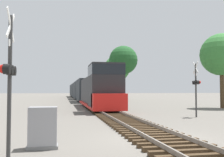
{
  "coord_description": "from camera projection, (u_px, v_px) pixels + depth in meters",
  "views": [
    {
      "loc": [
        -3.84,
        -10.31,
        1.98
      ],
      "look_at": [
        -0.61,
        6.85,
        2.8
      ],
      "focal_mm": 42.0,
      "sensor_mm": 36.0,
      "label": 1
    }
  ],
  "objects": [
    {
      "name": "tree_mid_background",
      "position": [
        123.0,
        60.0,
        45.58
      ],
      "size": [
        4.99,
        4.99,
        9.81
      ],
      "color": "brown",
      "rests_on": "ground"
    },
    {
      "name": "crossing_signal_far",
      "position": [
        196.0,
        84.0,
        19.66
      ],
      "size": [
        0.41,
        1.01,
        4.19
      ],
      "rotation": [
        0.0,
        0.0,
        1.46
      ],
      "color": "#333333",
      "rests_on": "ground"
    },
    {
      "name": "relay_cabinet",
      "position": [
        43.0,
        128.0,
        9.0
      ],
      "size": [
        1.04,
        0.67,
        1.42
      ],
      "color": "slate",
      "rests_on": "ground"
    },
    {
      "name": "tree_far_right",
      "position": [
        222.0,
        55.0,
        29.66
      ],
      "size": [
        4.79,
        4.79,
        8.48
      ],
      "color": "#473521",
      "rests_on": "ground"
    },
    {
      "name": "rail_track_bed",
      "position": [
        157.0,
        136.0,
        10.74
      ],
      "size": [
        2.6,
        160.0,
        0.31
      ],
      "color": "#42301E",
      "rests_on": "ground"
    },
    {
      "name": "freight_train",
      "position": [
        80.0,
        91.0,
        58.09
      ],
      "size": [
        2.92,
        75.6,
        4.41
      ],
      "color": "#232326",
      "rests_on": "ground"
    },
    {
      "name": "ground_plane",
      "position": [
        157.0,
        139.0,
        10.74
      ],
      "size": [
        400.0,
        400.0,
        0.0
      ],
      "primitive_type": "plane",
      "color": "#666059"
    },
    {
      "name": "crossing_signal_near",
      "position": [
        9.0,
        73.0,
        7.82
      ],
      "size": [
        0.36,
        1.01,
        4.42
      ],
      "rotation": [
        0.0,
        0.0,
        -1.61
      ],
      "color": "#333333",
      "rests_on": "ground"
    },
    {
      "name": "tree_deep_background",
      "position": [
        117.0,
        69.0,
        57.37
      ],
      "size": [
        5.64,
        5.64,
        9.69
      ],
      "color": "brown",
      "rests_on": "ground"
    }
  ]
}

